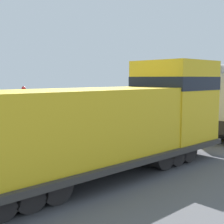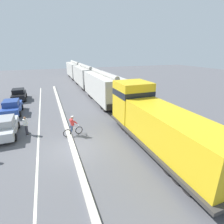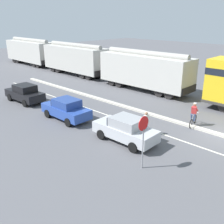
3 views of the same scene
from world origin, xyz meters
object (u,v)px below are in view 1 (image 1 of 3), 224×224
object	(u,v)px
parked_car_blue	(122,109)
pedestrian_by_cars	(78,116)
stop_sign	(24,98)
parked_car_silver	(69,114)
locomotive	(115,124)
cyclist	(95,124)
parked_car_black	(167,105)

from	to	relation	value
parked_car_blue	pedestrian_by_cars	world-z (taller)	same
stop_sign	parked_car_silver	bearing A→B (deg)	56.60
parked_car_blue	pedestrian_by_cars	xyz separation A→B (m)	(1.88, -6.14, 0.03)
pedestrian_by_cars	locomotive	bearing A→B (deg)	-29.15
parked_car_silver	cyclist	distance (m)	5.59
parked_car_silver	stop_sign	world-z (taller)	stop_sign
stop_sign	pedestrian_by_cars	world-z (taller)	stop_sign
locomotive	parked_car_silver	size ratio (longest dim) A/B	2.74
locomotive	parked_car_silver	bearing A→B (deg)	153.10
parked_car_black	pedestrian_by_cars	distance (m)	12.55
parked_car_black	pedestrian_by_cars	world-z (taller)	same
locomotive	parked_car_silver	xyz separation A→B (m)	(-10.76, 5.46, -0.98)
cyclist	stop_sign	xyz separation A→B (m)	(-7.03, -0.80, 1.21)
cyclist	stop_sign	distance (m)	7.18
parked_car_blue	pedestrian_by_cars	distance (m)	6.42
parked_car_black	stop_sign	bearing A→B (deg)	-95.96
locomotive	parked_car_silver	world-z (taller)	locomotive
stop_sign	parked_car_blue	bearing A→B (deg)	79.84
parked_car_silver	parked_car_blue	bearing A→B (deg)	92.48
parked_car_black	stop_sign	distance (m)	14.85
pedestrian_by_cars	stop_sign	bearing A→B (deg)	-145.85
parked_car_blue	parked_car_black	xyz separation A→B (m)	(0.02, 6.28, 0.00)
cyclist	pedestrian_by_cars	distance (m)	3.94
locomotive	parked_car_black	distance (m)	20.69
parked_car_silver	pedestrian_by_cars	world-z (taller)	same
parked_car_silver	parked_car_black	distance (m)	12.05
cyclist	parked_car_silver	bearing A→B (deg)	160.43
parked_car_black	cyclist	world-z (taller)	cyclist
locomotive	parked_car_blue	xyz separation A→B (m)	(-11.01, 11.22, -0.98)
parked_car_black	locomotive	bearing A→B (deg)	-57.89
stop_sign	pedestrian_by_cars	xyz separation A→B (m)	(3.39, 2.30, -1.18)
locomotive	parked_car_black	bearing A→B (deg)	122.11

